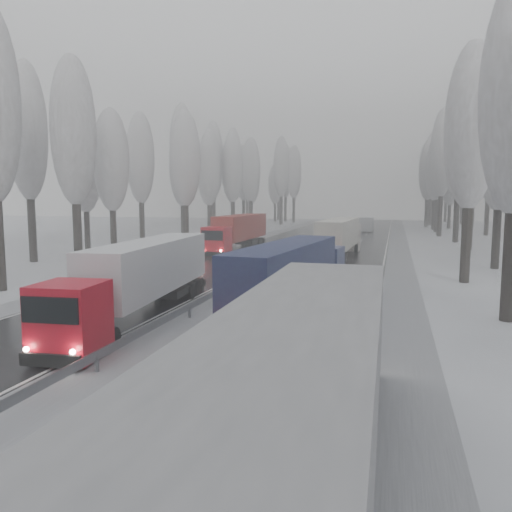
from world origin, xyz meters
The scene contains 53 objects.
ground centered at (0.00, 0.00, 0.00)m, with size 260.00×260.00×0.00m, color silver.
carriageway_right centered at (5.25, 30.00, 0.01)m, with size 7.50×200.00×0.03m, color black.
carriageway_left centered at (-5.25, 30.00, 0.01)m, with size 7.50×200.00×0.03m, color black.
median_slush centered at (0.00, 30.00, 0.02)m, with size 3.00×200.00×0.04m, color #A5A8AD.
shoulder_right centered at (10.20, 30.00, 0.02)m, with size 2.40×200.00×0.04m, color #A5A8AD.
shoulder_left centered at (-10.20, 30.00, 0.02)m, with size 2.40×200.00×0.04m, color #A5A8AD.
median_guardrail centered at (0.00, 29.99, 0.60)m, with size 0.12×200.00×0.76m.
tree_18 centered at (14.51, 27.03, 10.70)m, with size 3.60×3.60×16.58m.
tree_20 centered at (17.90, 35.17, 10.14)m, with size 3.60×3.60×15.71m.
tree_22 centered at (17.02, 45.60, 10.24)m, with size 3.60×3.60×15.86m.
tree_24 centered at (17.90, 51.02, 13.19)m, with size 3.60×3.60×20.49m.
tree_26 centered at (17.56, 61.27, 12.10)m, with size 3.60×3.60×18.78m.
tree_27 centered at (24.72, 65.27, 11.36)m, with size 3.60×3.60×17.62m.
tree_28 centered at (16.34, 71.95, 12.64)m, with size 3.60×3.60×19.62m.
tree_29 centered at (23.71, 75.95, 11.67)m, with size 3.60×3.60×18.11m.
tree_30 centered at (16.56, 81.70, 11.52)m, with size 3.60×3.60×17.86m.
tree_31 centered at (22.48, 85.70, 11.97)m, with size 3.60×3.60×18.58m.
tree_32 centered at (16.63, 89.21, 11.18)m, with size 3.60×3.60×17.33m.
tree_33 centered at (19.77, 93.21, 9.26)m, with size 3.60×3.60×14.33m.
tree_34 centered at (15.73, 96.32, 11.37)m, with size 3.60×3.60×17.63m.
tree_35 centered at (24.94, 100.32, 11.77)m, with size 3.60×3.60×18.25m.
tree_36 centered at (17.04, 106.16, 13.02)m, with size 3.60×3.60×20.23m.
tree_37 centered at (24.02, 110.16, 10.56)m, with size 3.60×3.60×16.37m.
tree_38 centered at (18.73, 116.73, 11.59)m, with size 3.60×3.60×17.97m.
tree_39 centered at (21.55, 120.73, 10.45)m, with size 3.60×3.60×16.19m.
tree_58 centered at (-15.13, 24.57, 11.10)m, with size 3.60×3.60×17.21m.
tree_59 centered at (-22.80, 28.57, 11.87)m, with size 3.60×3.60×18.41m.
tree_60 centered at (-17.75, 34.20, 9.59)m, with size 3.60×3.60×14.84m.
tree_61 centered at (-23.52, 38.20, 9.02)m, with size 3.60×3.60×13.95m.
tree_62 centered at (-13.94, 43.73, 10.36)m, with size 3.60×3.60×16.04m.
tree_63 centered at (-21.85, 47.73, 10.89)m, with size 3.60×3.60×16.88m.
tree_64 centered at (-18.26, 52.71, 9.96)m, with size 3.60×3.60×15.42m.
tree_65 centered at (-20.05, 56.71, 12.55)m, with size 3.60×3.60×19.48m.
tree_66 centered at (-18.16, 62.35, 9.84)m, with size 3.60×3.60×15.23m.
tree_67 centered at (-19.54, 66.35, 11.03)m, with size 3.60×3.60×17.09m.
tree_68 centered at (-16.58, 69.11, 10.75)m, with size 3.60×3.60×16.65m.
tree_69 centered at (-21.42, 73.11, 12.46)m, with size 3.60×3.60×19.35m.
tree_70 centered at (-16.33, 79.19, 11.03)m, with size 3.60×3.60×17.09m.
tree_71 centered at (-21.09, 83.19, 12.63)m, with size 3.60×3.60×19.61m.
tree_72 centered at (-18.93, 88.54, 9.76)m, with size 3.60×3.60×15.11m.
tree_73 centered at (-21.82, 92.54, 11.11)m, with size 3.60×3.60×17.22m.
tree_74 centered at (-15.07, 99.33, 12.67)m, with size 3.60×3.60×19.68m.
tree_75 centered at (-24.20, 103.33, 11.99)m, with size 3.60×3.60×18.60m.
tree_76 centered at (-14.05, 108.72, 11.95)m, with size 3.60×3.60×18.55m.
tree_77 centered at (-19.66, 112.72, 9.26)m, with size 3.60×3.60×14.32m.
tree_78 centered at (-17.56, 115.31, 12.59)m, with size 3.60×3.60×19.55m.
tree_79 centered at (-20.33, 119.31, 11.01)m, with size 3.60×3.60×17.07m.
truck_grey_tarp centered at (8.20, -2.01, 2.40)m, with size 2.75×16.11×4.12m.
truck_blue_box centered at (4.66, 14.60, 2.16)m, with size 3.70×14.53×3.69m.
truck_cream_box centered at (4.55, 38.58, 2.28)m, with size 2.92×15.32×3.91m.
box_truck_distant centered at (4.86, 80.08, 1.31)m, with size 2.19×6.93×2.58m.
truck_red_white centered at (-2.31, 11.60, 2.19)m, with size 3.65×14.72×3.74m.
truck_red_red centered at (-7.42, 43.26, 2.33)m, with size 2.71×15.61×3.99m.
Camera 1 is at (9.67, -10.41, 5.94)m, focal length 35.00 mm.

